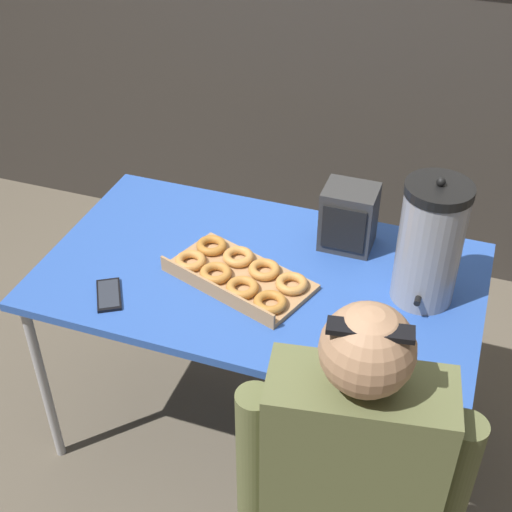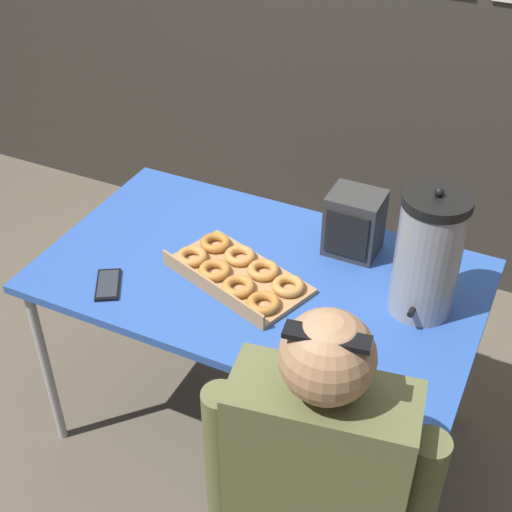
{
  "view_description": "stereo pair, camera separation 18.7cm",
  "coord_description": "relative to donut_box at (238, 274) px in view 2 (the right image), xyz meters",
  "views": [
    {
      "loc": [
        0.56,
        -1.64,
        2.1
      ],
      "look_at": [
        -0.01,
        0.0,
        0.79
      ],
      "focal_mm": 50.0,
      "sensor_mm": 36.0,
      "label": 1
    },
    {
      "loc": [
        0.74,
        -1.56,
        2.1
      ],
      "look_at": [
        -0.01,
        0.0,
        0.79
      ],
      "focal_mm": 50.0,
      "sensor_mm": 36.0,
      "label": 2
    }
  ],
  "objects": [
    {
      "name": "coffee_urn",
      "position": [
        0.53,
        0.11,
        0.17
      ],
      "size": [
        0.19,
        0.21,
        0.41
      ],
      "color": "#939399",
      "rests_on": "folding_table"
    },
    {
      "name": "space_heater",
      "position": [
        0.27,
        0.29,
        0.08
      ],
      "size": [
        0.17,
        0.15,
        0.21
      ],
      "color": "#333333",
      "rests_on": "folding_table"
    },
    {
      "name": "cell_phone",
      "position": [
        -0.34,
        -0.2,
        -0.01
      ],
      "size": [
        0.13,
        0.16,
        0.01
      ],
      "rotation": [
        0.0,
        0.0,
        0.54
      ],
      "color": "black",
      "rests_on": "folding_table"
    },
    {
      "name": "ground_plane",
      "position": [
        0.05,
        0.06,
        -0.75
      ],
      "size": [
        12.0,
        12.0,
        0.0
      ],
      "primitive_type": "plane",
      "color": "brown"
    },
    {
      "name": "folding_table",
      "position": [
        0.05,
        0.06,
        -0.07
      ],
      "size": [
        1.35,
        0.79,
        0.73
      ],
      "color": "#2D56B2",
      "rests_on": "ground"
    },
    {
      "name": "donut_box",
      "position": [
        0.0,
        0.0,
        0.0
      ],
      "size": [
        0.49,
        0.36,
        0.05
      ],
      "rotation": [
        0.0,
        0.0,
        -0.34
      ],
      "color": "tan",
      "rests_on": "folding_table"
    }
  ]
}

